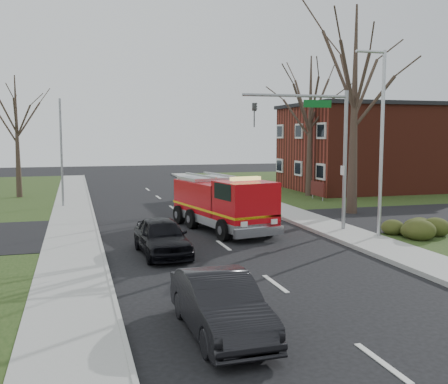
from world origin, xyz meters
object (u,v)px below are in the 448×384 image
object	(u,v)px
fire_engine	(223,205)
parked_car_maroon	(162,236)
traffic_signal_mast	(321,135)
parked_car_gray	(220,304)

from	to	relation	value
fire_engine	parked_car_maroon	distance (m)	5.83
traffic_signal_mast	parked_car_gray	bearing A→B (deg)	-125.96
traffic_signal_mast	parked_car_maroon	size ratio (longest dim) A/B	1.56
parked_car_maroon	fire_engine	bearing A→B (deg)	46.77
fire_engine	traffic_signal_mast	bearing A→B (deg)	-35.78
parked_car_maroon	parked_car_gray	world-z (taller)	parked_car_maroon
parked_car_maroon	parked_car_gray	bearing A→B (deg)	-92.92
traffic_signal_mast	parked_car_maroon	world-z (taller)	traffic_signal_mast
traffic_signal_mast	fire_engine	distance (m)	5.79
parked_car_maroon	parked_car_gray	size ratio (longest dim) A/B	0.99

